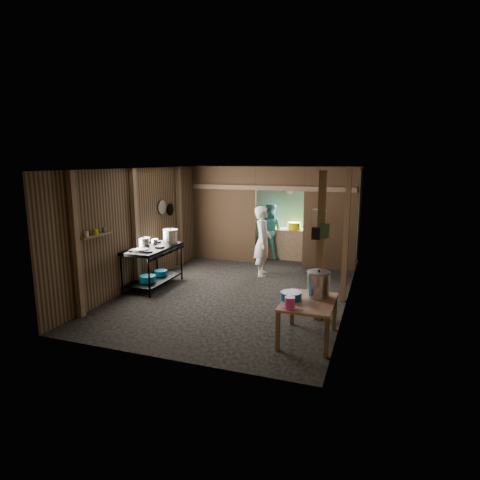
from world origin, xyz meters
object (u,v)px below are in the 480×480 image
at_px(stove_pot_large, 170,237).
at_px(pink_bucket, 290,303).
at_px(stock_pot, 318,285).
at_px(gas_range, 153,267).
at_px(prep_table, 308,320).
at_px(yellow_tub, 294,226).
at_px(cook, 263,241).

height_order(stove_pot_large, pink_bucket, stove_pot_large).
bearing_deg(pink_bucket, stock_pot, 65.24).
bearing_deg(gas_range, pink_bucket, -29.80).
xyz_separation_m(prep_table, yellow_tub, (-1.34, 5.15, 0.63)).
relative_size(gas_range, prep_table, 1.41).
height_order(stove_pot_large, cook, cook).
height_order(stove_pot_large, stock_pot, stove_pot_large).
height_order(yellow_tub, cook, cook).
relative_size(gas_range, stove_pot_large, 4.48).
distance_m(prep_table, cook, 3.70).
bearing_deg(stock_pot, prep_table, -115.35).
relative_size(pink_bucket, cook, 0.11).
distance_m(stove_pot_large, pink_bucket, 4.19).
bearing_deg(stove_pot_large, pink_bucket, -36.96).
bearing_deg(prep_table, cook, 117.50).
relative_size(gas_range, stock_pot, 3.49).
height_order(stock_pot, cook, cook).
relative_size(pink_bucket, yellow_tub, 0.50).
xyz_separation_m(prep_table, stove_pot_large, (-3.54, 2.08, 0.73)).
bearing_deg(stove_pot_large, stock_pot, -26.88).
distance_m(prep_table, stove_pot_large, 4.17).
bearing_deg(stock_pot, stove_pot_large, 153.12).
bearing_deg(pink_bucket, yellow_tub, 101.50).
distance_m(prep_table, stock_pot, 0.58).
bearing_deg(cook, prep_table, -162.67).
bearing_deg(gas_range, stove_pot_large, 71.33).
height_order(gas_range, cook, cook).
relative_size(prep_table, pink_bucket, 5.96).
bearing_deg(gas_range, yellow_tub, 56.44).
xyz_separation_m(gas_range, stove_pot_large, (0.17, 0.50, 0.60)).
height_order(prep_table, cook, cook).
relative_size(stock_pot, yellow_tub, 1.21).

